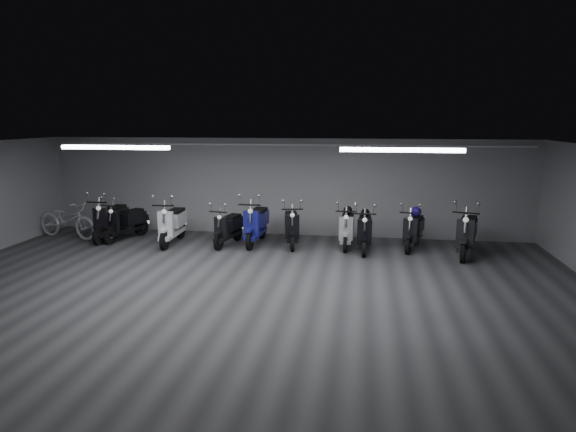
# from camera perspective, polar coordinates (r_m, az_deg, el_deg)

# --- Properties ---
(floor) EXTENTS (14.00, 10.00, 0.01)m
(floor) POSITION_cam_1_polar(r_m,az_deg,el_deg) (9.78, -5.30, -8.82)
(floor) COLOR #373739
(floor) RESTS_ON ground
(ceiling) EXTENTS (14.00, 10.00, 0.01)m
(ceiling) POSITION_cam_1_polar(r_m,az_deg,el_deg) (9.21, -5.62, 7.84)
(ceiling) COLOR slate
(ceiling) RESTS_ON ground
(back_wall) EXTENTS (14.00, 0.01, 2.80)m
(back_wall) POSITION_cam_1_polar(r_m,az_deg,el_deg) (14.23, -0.54, 3.38)
(back_wall) COLOR gray
(back_wall) RESTS_ON ground
(front_wall) EXTENTS (14.00, 0.01, 2.80)m
(front_wall) POSITION_cam_1_polar(r_m,az_deg,el_deg) (4.91, -20.16, -12.74)
(front_wall) COLOR gray
(front_wall) RESTS_ON ground
(fluor_strip_left) EXTENTS (2.40, 0.18, 0.08)m
(fluor_strip_left) POSITION_cam_1_polar(r_m,az_deg,el_deg) (11.24, -19.43, 7.53)
(fluor_strip_left) COLOR white
(fluor_strip_left) RESTS_ON ceiling
(fluor_strip_right) EXTENTS (2.40, 0.18, 0.08)m
(fluor_strip_right) POSITION_cam_1_polar(r_m,az_deg,el_deg) (9.95, 13.03, 7.48)
(fluor_strip_right) COLOR white
(fluor_strip_right) RESTS_ON ceiling
(conduit) EXTENTS (13.60, 0.05, 0.05)m
(conduit) POSITION_cam_1_polar(r_m,az_deg,el_deg) (14.03, -0.61, 8.28)
(conduit) COLOR white
(conduit) RESTS_ON back_wall
(scooter_0) EXTENTS (0.69, 1.96, 1.45)m
(scooter_0) POSITION_cam_1_polar(r_m,az_deg,el_deg) (14.56, -19.96, 0.19)
(scooter_0) COLOR black
(scooter_0) RESTS_ON floor
(scooter_1) EXTENTS (1.11, 1.85, 1.31)m
(scooter_1) POSITION_cam_1_polar(r_m,az_deg,el_deg) (14.42, -18.37, -0.10)
(scooter_1) COLOR black
(scooter_1) RESTS_ON floor
(scooter_2) EXTENTS (0.72, 1.96, 1.44)m
(scooter_2) POSITION_cam_1_polar(r_m,az_deg,el_deg) (13.58, -13.32, -0.20)
(scooter_2) COLOR white
(scooter_2) RESTS_ON floor
(scooter_3) EXTENTS (0.87, 1.75, 1.24)m
(scooter_3) POSITION_cam_1_polar(r_m,az_deg,el_deg) (13.20, -6.99, -0.74)
(scooter_3) COLOR black
(scooter_3) RESTS_ON floor
(scooter_4) EXTENTS (0.75, 2.01, 1.47)m
(scooter_4) POSITION_cam_1_polar(r_m,az_deg,el_deg) (13.23, -3.72, -0.15)
(scooter_4) COLOR navy
(scooter_4) RESTS_ON floor
(scooter_5) EXTENTS (0.92, 1.90, 1.36)m
(scooter_5) POSITION_cam_1_polar(r_m,az_deg,el_deg) (13.05, 0.42, -0.54)
(scooter_5) COLOR black
(scooter_5) RESTS_ON floor
(scooter_6) EXTENTS (0.63, 1.78, 1.31)m
(scooter_6) POSITION_cam_1_polar(r_m,az_deg,el_deg) (13.01, 6.88, -0.76)
(scooter_6) COLOR #AFAEB3
(scooter_6) RESTS_ON floor
(scooter_7) EXTENTS (0.62, 1.81, 1.34)m
(scooter_7) POSITION_cam_1_polar(r_m,az_deg,el_deg) (12.65, 8.91, -1.09)
(scooter_7) COLOR black
(scooter_7) RESTS_ON floor
(scooter_8) EXTENTS (1.06, 1.85, 1.31)m
(scooter_8) POSITION_cam_1_polar(r_m,az_deg,el_deg) (13.11, 14.41, -0.96)
(scooter_8) COLOR black
(scooter_8) RESTS_ON floor
(scooter_9) EXTENTS (1.20, 2.10, 1.49)m
(scooter_9) POSITION_cam_1_polar(r_m,az_deg,el_deg) (12.81, 20.12, -1.17)
(scooter_9) COLOR black
(scooter_9) RESTS_ON floor
(bicycle) EXTENTS (2.13, 1.20, 1.30)m
(bicycle) POSITION_cam_1_polar(r_m,az_deg,el_deg) (15.22, -24.30, 0.04)
(bicycle) COLOR white
(bicycle) RESTS_ON floor
(helmet_0) EXTENTS (0.25, 0.25, 0.25)m
(helmet_0) POSITION_cam_1_polar(r_m,az_deg,el_deg) (13.20, 6.97, 0.65)
(helmet_0) COLOR black
(helmet_0) RESTS_ON scooter_6
(helmet_1) EXTENTS (0.24, 0.24, 0.24)m
(helmet_1) POSITION_cam_1_polar(r_m,az_deg,el_deg) (12.84, 8.96, 0.35)
(helmet_1) COLOR black
(helmet_1) RESTS_ON scooter_7
(helmet_2) EXTENTS (0.28, 0.28, 0.28)m
(helmet_2) POSITION_cam_1_polar(r_m,az_deg,el_deg) (13.29, 14.67, 0.48)
(helmet_2) COLOR #200C86
(helmet_2) RESTS_ON scooter_8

